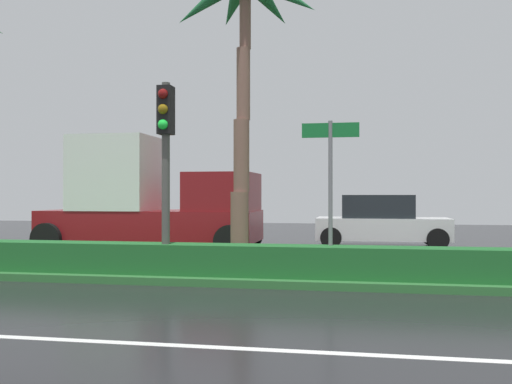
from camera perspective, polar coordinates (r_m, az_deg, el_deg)
name	(u,v)px	position (r m, az deg, el deg)	size (l,w,h in m)	color
ground_plane	(399,273)	(13.37, 14.15, -7.90)	(90.00, 42.00, 0.10)	black
near_lane_divider_stripe	(444,359)	(6.52, 18.38, -15.59)	(81.00, 0.14, 0.01)	white
median_strip	(402,274)	(12.37, 14.46, -7.94)	(85.50, 4.00, 0.15)	#2D6B33
median_hedge	(408,264)	(10.94, 14.98, -6.97)	(76.50, 0.70, 0.60)	#1E6028
palm_tree_mid_left	(245,11)	(13.64, -1.15, 17.68)	(3.60, 3.68, 7.12)	brown
traffic_signal_median_left	(166,142)	(11.40, -9.07, 4.96)	(0.28, 0.43, 3.80)	#4C4C47
street_name_sign	(330,176)	(11.02, 7.48, 1.56)	(1.10, 0.08, 3.00)	slate
box_truck_lead	(149,201)	(17.24, -10.71, -0.87)	(6.40, 2.64, 3.46)	maroon
car_in_traffic_leading	(381,222)	(19.29, 12.43, -2.95)	(4.30, 2.02, 1.72)	white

